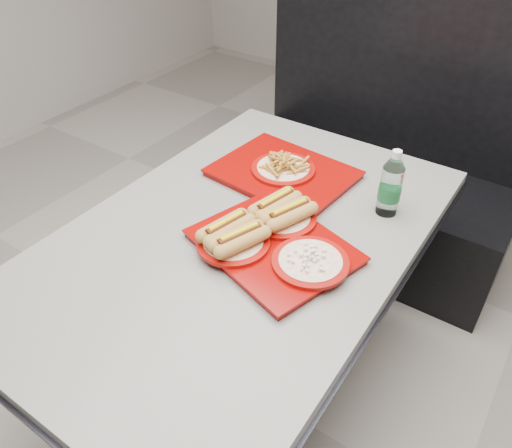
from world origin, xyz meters
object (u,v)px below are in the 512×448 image
Objects in this scene: tray_near at (270,237)px; booth_bench at (376,170)px; water_bottle at (391,187)px; tray_far at (283,170)px; diner_table at (241,275)px.

booth_bench is at bearing 95.35° from tray_near.
tray_far is at bearing -178.70° from water_bottle.
tray_far is (-0.16, 0.33, -0.01)m from tray_near.
booth_bench is at bearing 111.97° from water_bottle.
tray_near reaches higher than tray_far.
diner_table is 3.05× the size of tray_far.
water_bottle reaches higher than tray_far.
tray_far is 0.37m from water_bottle.
water_bottle reaches higher than diner_table.
booth_bench is 0.93m from water_bottle.
tray_near is 0.40m from water_bottle.
water_bottle is at bearing 47.46° from diner_table.
diner_table is 1.11m from booth_bench.
booth_bench is 2.90× the size of tray_far.
booth_bench reaches higher than water_bottle.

